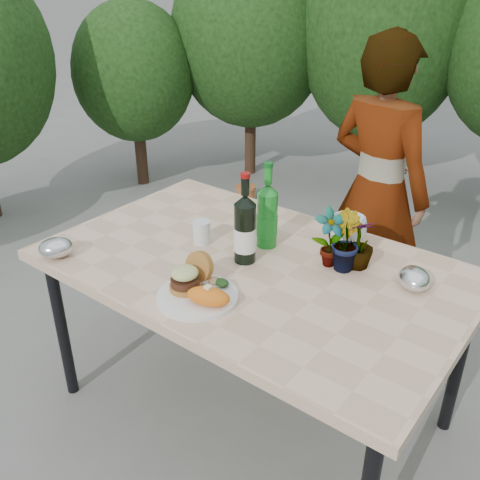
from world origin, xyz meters
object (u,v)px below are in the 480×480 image
Objects in this scene: patio_table at (253,275)px; wine_bottle at (245,230)px; dinner_plate at (197,297)px; person at (377,191)px.

wine_bottle is (-0.03, -0.01, 0.19)m from patio_table.
dinner_plate is (-0.00, -0.31, 0.06)m from patio_table.
wine_bottle is at bearing 94.27° from person.
dinner_plate is 0.78× the size of wine_bottle.
dinner_plate reaches higher than patio_table.
wine_bottle reaches higher than dinner_plate.
patio_table is 4.48× the size of wine_bottle.
patio_table is at bearing 96.29° from person.
wine_bottle is at bearing -169.68° from patio_table.
person is (0.09, 1.24, 0.01)m from dinner_plate.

